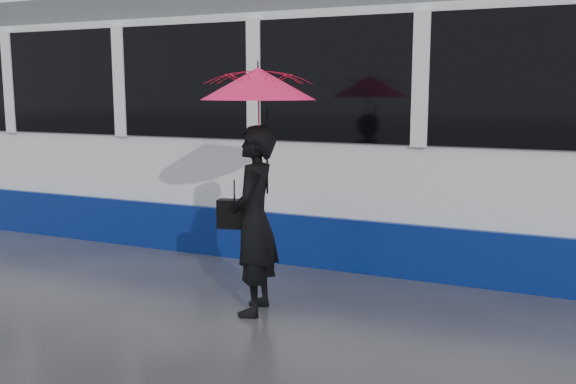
% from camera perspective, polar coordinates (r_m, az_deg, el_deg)
% --- Properties ---
extents(ground, '(90.00, 90.00, 0.00)m').
position_cam_1_polar(ground, '(6.39, 2.71, -10.04)').
color(ground, '#28282C').
rests_on(ground, ground).
extents(rails, '(34.00, 1.51, 0.02)m').
position_cam_1_polar(rails, '(8.67, 8.90, -4.97)').
color(rails, '#3F3D38').
rests_on(rails, ground).
extents(tram, '(26.00, 2.56, 3.35)m').
position_cam_1_polar(tram, '(8.20, 16.97, 5.49)').
color(tram, white).
rests_on(tram, ground).
extents(woman, '(0.56, 0.73, 1.77)m').
position_cam_1_polar(woman, '(5.98, -3.02, -2.56)').
color(woman, black).
rests_on(woman, ground).
extents(umbrella, '(1.25, 1.25, 1.20)m').
position_cam_1_polar(umbrella, '(5.84, -2.67, 7.61)').
color(umbrella, '#FF1571').
rests_on(umbrella, ground).
extents(handbag, '(0.34, 0.20, 0.45)m').
position_cam_1_polar(handbag, '(6.09, -4.78, -1.95)').
color(handbag, black).
rests_on(handbag, ground).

